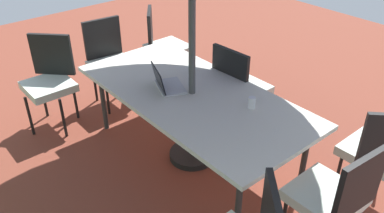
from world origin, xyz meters
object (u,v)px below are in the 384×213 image
Objects in this scene: chair_south at (239,85)px; chair_southwest at (379,151)px; chair_northeast at (50,78)px; chair_east at (110,59)px; laptop at (166,84)px; cup at (252,103)px; dining_table at (192,97)px; chair_southeast at (163,44)px; chair_west at (334,195)px.

chair_southwest is at bearing 179.73° from chair_south.
chair_northeast is 1.00× the size of chair_southwest.
laptop is at bearing -89.38° from chair_east.
chair_northeast is 2.17m from cup.
chair_northeast is (1.42, 0.74, -0.13)m from dining_table.
cup is (-0.73, -0.34, 0.00)m from laptop.
chair_south is at bearing -58.53° from chair_east.
chair_south is (1.46, 0.07, 0.00)m from chair_southwest.
chair_southeast reaches higher than laptop.
chair_southeast is 2.53× the size of laptop.
dining_table is 2.31× the size of chair_south.
laptop is (-1.19, 0.84, 0.22)m from chair_southeast.
dining_table is 2.31× the size of chair_southwest.
dining_table is 2.31× the size of chair_west.
chair_southwest is 2.53× the size of laptop.
chair_south reaches higher than dining_table.
chair_southwest and chair_south have the same top height.
chair_south is (-1.38, -1.39, 0.00)m from chair_northeast.
chair_south is 2.53× the size of laptop.
chair_east and chair_southwest have the same top height.
chair_south is at bearing -38.30° from cup.
dining_table is 2.31× the size of chair_northeast.
laptop is at bearing -178.22° from chair_southeast.
chair_east reaches higher than laptop.
cup is (-1.92, 0.50, 0.23)m from chair_southeast.
chair_west is 2.98m from chair_northeast.
chair_northeast is 0.73m from chair_east.
cup is at bearing -18.14° from chair_northeast.
chair_southwest is (-1.41, -0.73, -0.13)m from dining_table.
chair_southwest is (-2.85, -0.74, 0.00)m from chair_east.
laptop is 0.80m from cup.
cup is at bearing 138.60° from chair_south.
chair_northeast reaches higher than dining_table.
chair_west is 2.53× the size of laptop.
cup is (-0.52, -0.21, 0.09)m from dining_table.
laptop is (-1.23, 0.11, 0.22)m from chair_east.
cup is at bearing -14.05° from chair_southwest.
chair_west and chair_northeast have the same top height.
chair_southwest is at bearing -69.55° from chair_east.
chair_southeast and chair_southwest have the same top height.
chair_southeast is at bearing 45.04° from chair_northeast.
chair_south is at bearing -145.53° from chair_southeast.
chair_east reaches higher than cup.
chair_east is at bearing 22.44° from chair_south.
chair_southwest is (-2.81, -0.01, 0.00)m from chair_southeast.
chair_west is 0.99m from cup.
chair_southwest reaches higher than dining_table.
chair_east is at bearing 0.44° from dining_table.
chair_south is at bearing -41.27° from chair_southwest.
chair_east is 1.26m from laptop.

